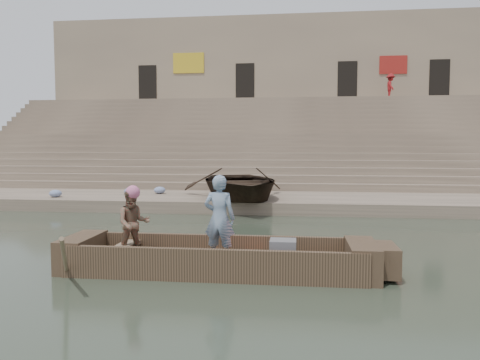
% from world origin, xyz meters
% --- Properties ---
extents(ground, '(120.00, 120.00, 0.00)m').
position_xyz_m(ground, '(0.00, 0.00, 0.00)').
color(ground, '#2D3729').
rests_on(ground, ground).
extents(lower_landing, '(32.00, 4.00, 0.40)m').
position_xyz_m(lower_landing, '(0.00, 8.00, 0.20)').
color(lower_landing, gray).
rests_on(lower_landing, ground).
extents(mid_landing, '(32.00, 3.00, 2.80)m').
position_xyz_m(mid_landing, '(0.00, 15.50, 1.40)').
color(mid_landing, gray).
rests_on(mid_landing, ground).
extents(upper_landing, '(32.00, 3.00, 5.20)m').
position_xyz_m(upper_landing, '(0.00, 22.50, 2.60)').
color(upper_landing, gray).
rests_on(upper_landing, ground).
extents(ghat_steps, '(32.00, 11.00, 5.20)m').
position_xyz_m(ghat_steps, '(0.00, 17.19, 1.80)').
color(ghat_steps, gray).
rests_on(ghat_steps, ground).
extents(building_wall, '(32.00, 5.07, 11.20)m').
position_xyz_m(building_wall, '(0.00, 26.50, 5.60)').
color(building_wall, gray).
rests_on(building_wall, ground).
extents(main_rowboat, '(5.00, 1.30, 0.22)m').
position_xyz_m(main_rowboat, '(0.21, -0.83, 0.11)').
color(main_rowboat, brown).
rests_on(main_rowboat, ground).
extents(rowboat_trim, '(6.04, 2.63, 1.93)m').
position_xyz_m(rowboat_trim, '(0.42, -0.84, 0.31)').
color(rowboat_trim, brown).
rests_on(rowboat_trim, ground).
extents(standing_man, '(0.61, 0.45, 1.55)m').
position_xyz_m(standing_man, '(0.27, -0.89, 0.99)').
color(standing_man, navy).
rests_on(standing_man, main_rowboat).
extents(rowing_man, '(0.76, 0.69, 1.26)m').
position_xyz_m(rowing_man, '(-1.35, -0.80, 0.85)').
color(rowing_man, '#267250').
rests_on(rowing_man, main_rowboat).
extents(television, '(0.46, 0.42, 0.40)m').
position_xyz_m(television, '(1.38, -0.83, 0.42)').
color(television, slate).
rests_on(television, main_rowboat).
extents(beached_rowboat, '(4.94, 6.00, 1.08)m').
position_xyz_m(beached_rowboat, '(-0.38, 7.27, 0.94)').
color(beached_rowboat, '#2D2116').
rests_on(beached_rowboat, lower_landing).
extents(pedestrian, '(0.65, 1.08, 1.65)m').
position_xyz_m(pedestrian, '(7.63, 22.79, 6.02)').
color(pedestrian, maroon).
rests_on(pedestrian, upper_landing).
extents(cloth_bundles, '(3.82, 2.05, 0.26)m').
position_xyz_m(cloth_bundles, '(-5.06, 7.78, 0.53)').
color(cloth_bundles, '#3F5999').
rests_on(cloth_bundles, lower_landing).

